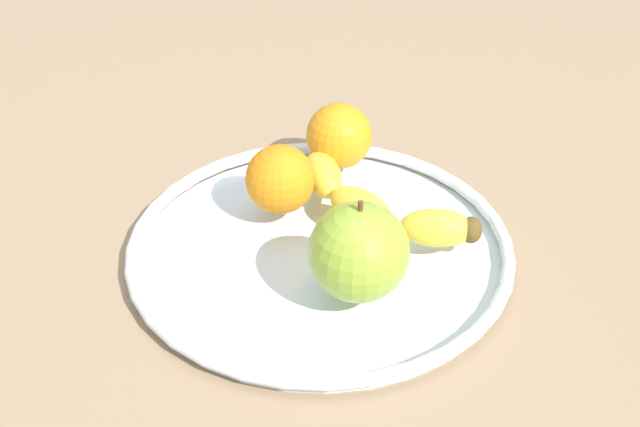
# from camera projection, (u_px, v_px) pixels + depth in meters

# --- Properties ---
(ground_plane) EXTENTS (1.59, 1.59, 0.04)m
(ground_plane) POSITION_uv_depth(u_px,v_px,m) (320.00, 273.00, 0.83)
(ground_plane) COLOR #967A5B
(fruit_bowl) EXTENTS (0.35, 0.35, 0.02)m
(fruit_bowl) POSITION_uv_depth(u_px,v_px,m) (320.00, 248.00, 0.81)
(fruit_bowl) COLOR silver
(fruit_bowl) RESTS_ON ground_plane
(banana) EXTENTS (0.20, 0.10, 0.03)m
(banana) POSITION_uv_depth(u_px,v_px,m) (377.00, 205.00, 0.82)
(banana) COLOR yellow
(banana) RESTS_ON fruit_bowl
(apple) EXTENTS (0.08, 0.08, 0.09)m
(apple) POSITION_uv_depth(u_px,v_px,m) (359.00, 252.00, 0.73)
(apple) COLOR #8EAD33
(apple) RESTS_ON fruit_bowl
(orange_back_left) EXTENTS (0.07, 0.07, 0.07)m
(orange_back_left) POSITION_uv_depth(u_px,v_px,m) (339.00, 136.00, 0.89)
(orange_back_left) COLOR orange
(orange_back_left) RESTS_ON fruit_bowl
(orange_front_right) EXTENTS (0.06, 0.06, 0.06)m
(orange_front_right) POSITION_uv_depth(u_px,v_px,m) (283.00, 178.00, 0.83)
(orange_front_right) COLOR orange
(orange_front_right) RESTS_ON fruit_bowl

